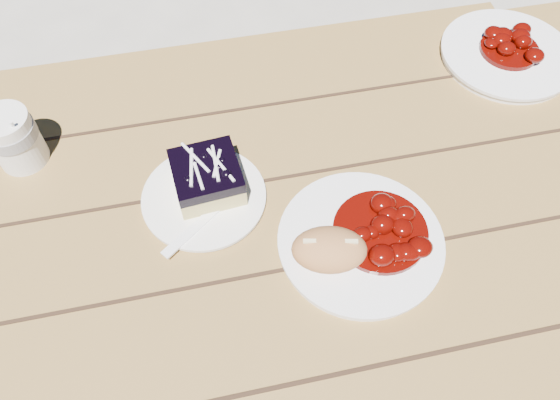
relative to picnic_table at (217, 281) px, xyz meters
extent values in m
plane|color=#A5A095|center=(0.00, 0.00, -0.59)|extent=(60.00, 60.00, 0.00)
cube|color=brown|center=(0.00, 0.00, 0.14)|extent=(2.00, 0.80, 0.05)
cube|color=brown|center=(0.88, 0.32, -0.24)|extent=(0.07, 0.07, 0.70)
cube|color=brown|center=(0.00, 0.65, -0.15)|extent=(1.80, 0.25, 0.04)
cube|color=brown|center=(0.80, 0.65, -0.38)|extent=(0.06, 0.06, 0.42)
cylinder|color=white|center=(0.22, -0.06, 0.17)|extent=(0.24, 0.24, 0.02)
ellipsoid|color=#AF7643|center=(0.16, -0.08, 0.20)|extent=(0.12, 0.09, 0.05)
cylinder|color=white|center=(0.01, 0.06, 0.17)|extent=(0.19, 0.19, 0.01)
cube|color=tan|center=(0.02, 0.08, 0.19)|extent=(0.11, 0.11, 0.03)
cube|color=black|center=(0.02, 0.08, 0.21)|extent=(0.11, 0.11, 0.02)
cylinder|color=white|center=(-0.27, 0.21, 0.21)|extent=(0.08, 0.08, 0.10)
cylinder|color=white|center=(0.60, 0.27, 0.17)|extent=(0.24, 0.24, 0.02)
camera|label=1|loc=(0.02, -0.42, 0.87)|focal=35.00mm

